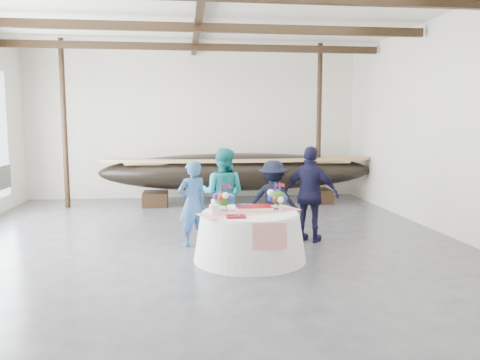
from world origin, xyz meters
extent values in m
cube|color=#3D3D42|center=(0.00, 0.00, 0.00)|extent=(10.00, 12.00, 0.01)
cube|color=silver|center=(0.00, 6.00, 2.25)|extent=(10.00, 0.02, 4.50)
cube|color=silver|center=(0.00, -6.00, 2.25)|extent=(10.00, 0.02, 4.50)
cube|color=silver|center=(5.00, 0.00, 2.25)|extent=(0.02, 12.00, 4.50)
cube|color=black|center=(0.00, 1.50, 4.25)|extent=(9.80, 0.12, 0.18)
cube|color=black|center=(0.00, 4.00, 4.25)|extent=(9.80, 0.12, 0.18)
cube|color=black|center=(0.00, 0.00, 4.38)|extent=(0.15, 11.76, 0.15)
cylinder|color=black|center=(-3.50, 4.54, 2.25)|extent=(0.14, 0.14, 4.50)
cylinder|color=black|center=(3.50, 4.54, 2.25)|extent=(0.14, 0.14, 4.50)
cube|color=black|center=(-1.14, 4.54, 0.19)|extent=(0.68, 0.87, 0.39)
cube|color=black|center=(3.51, 4.54, 0.19)|extent=(0.68, 0.87, 0.39)
ellipsoid|color=black|center=(1.19, 4.54, 0.92)|extent=(7.75, 1.55, 1.07)
cube|color=#9E7A4C|center=(1.19, 4.54, 1.21)|extent=(6.20, 1.02, 0.06)
cone|color=white|center=(0.76, -0.91, 0.39)|extent=(1.89, 1.89, 0.78)
cylinder|color=white|center=(0.76, -0.91, 0.79)|extent=(1.60, 1.60, 0.04)
cube|color=red|center=(0.76, -0.91, 0.81)|extent=(1.82, 1.18, 0.01)
cube|color=white|center=(0.84, -0.79, 0.84)|extent=(0.60, 0.40, 0.07)
cylinder|color=white|center=(0.16, -1.06, 0.89)|extent=(0.18, 0.18, 0.16)
cylinder|color=white|center=(0.22, -0.59, 0.90)|extent=(0.18, 0.18, 0.17)
cube|color=maroon|center=(0.48, -1.33, 0.82)|extent=(0.30, 0.24, 0.03)
cone|color=silver|center=(1.26, -1.03, 0.87)|extent=(0.09, 0.09, 0.12)
imported|color=#2B558C|center=(-0.18, 0.12, 0.80)|extent=(0.69, 0.59, 1.60)
imported|color=teal|center=(0.43, 0.58, 0.90)|extent=(1.06, 0.95, 1.80)
imported|color=black|center=(1.40, 0.40, 0.78)|extent=(1.14, 0.88, 1.56)
imported|color=black|center=(2.08, 0.15, 0.92)|extent=(1.15, 0.97, 1.85)
camera|label=1|loc=(-0.31, -8.51, 2.28)|focal=35.00mm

